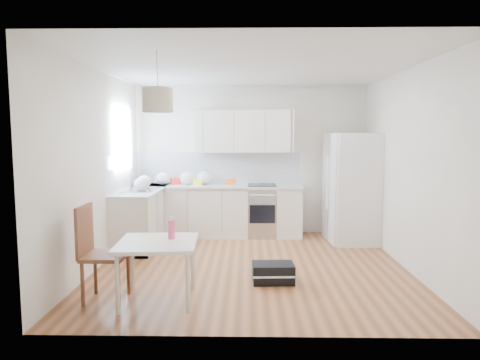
# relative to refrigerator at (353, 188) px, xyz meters

# --- Properties ---
(floor) EXTENTS (4.20, 4.20, 0.00)m
(floor) POSITION_rel_refrigerator_xyz_m (-1.72, -1.42, -0.92)
(floor) COLOR brown
(floor) RESTS_ON ground
(ceiling) EXTENTS (4.20, 4.20, 0.00)m
(ceiling) POSITION_rel_refrigerator_xyz_m (-1.72, -1.42, 1.78)
(ceiling) COLOR white
(ceiling) RESTS_ON wall_back
(wall_back) EXTENTS (4.20, 0.00, 4.20)m
(wall_back) POSITION_rel_refrigerator_xyz_m (-1.72, 0.68, 0.43)
(wall_back) COLOR beige
(wall_back) RESTS_ON floor
(wall_left) EXTENTS (0.00, 4.20, 4.20)m
(wall_left) POSITION_rel_refrigerator_xyz_m (-3.82, -1.42, 0.43)
(wall_left) COLOR beige
(wall_left) RESTS_ON floor
(wall_right) EXTENTS (0.00, 4.20, 4.20)m
(wall_right) POSITION_rel_refrigerator_xyz_m (0.38, -1.42, 0.43)
(wall_right) COLOR beige
(wall_right) RESTS_ON floor
(window_glassblock) EXTENTS (0.02, 1.00, 1.00)m
(window_glassblock) POSITION_rel_refrigerator_xyz_m (-3.81, -0.27, 0.83)
(window_glassblock) COLOR #BFE0F9
(window_glassblock) RESTS_ON wall_left
(cabinets_back) EXTENTS (3.00, 0.60, 0.88)m
(cabinets_back) POSITION_rel_refrigerator_xyz_m (-2.32, 0.38, -0.48)
(cabinets_back) COLOR silver
(cabinets_back) RESTS_ON floor
(cabinets_left) EXTENTS (0.60, 1.80, 0.88)m
(cabinets_left) POSITION_rel_refrigerator_xyz_m (-3.52, -0.22, -0.48)
(cabinets_left) COLOR silver
(cabinets_left) RESTS_ON floor
(counter_back) EXTENTS (3.02, 0.64, 0.04)m
(counter_back) POSITION_rel_refrigerator_xyz_m (-2.32, 0.38, -0.02)
(counter_back) COLOR silver
(counter_back) RESTS_ON cabinets_back
(counter_left) EXTENTS (0.64, 1.82, 0.04)m
(counter_left) POSITION_rel_refrigerator_xyz_m (-3.52, -0.22, -0.02)
(counter_left) COLOR silver
(counter_left) RESTS_ON cabinets_left
(backsplash_back) EXTENTS (3.00, 0.01, 0.58)m
(backsplash_back) POSITION_rel_refrigerator_xyz_m (-2.32, 0.67, 0.29)
(backsplash_back) COLOR white
(backsplash_back) RESTS_ON wall_back
(backsplash_left) EXTENTS (0.01, 1.80, 0.58)m
(backsplash_left) POSITION_rel_refrigerator_xyz_m (-3.82, -0.22, 0.29)
(backsplash_left) COLOR white
(backsplash_left) RESTS_ON wall_left
(upper_cabinets) EXTENTS (1.70, 0.32, 0.75)m
(upper_cabinets) POSITION_rel_refrigerator_xyz_m (-1.87, 0.52, 0.95)
(upper_cabinets) COLOR silver
(upper_cabinets) RESTS_ON wall_back
(range_oven) EXTENTS (0.50, 0.61, 0.88)m
(range_oven) POSITION_rel_refrigerator_xyz_m (-1.52, 0.38, -0.48)
(range_oven) COLOR #B1B3B5
(range_oven) RESTS_ON floor
(sink) EXTENTS (0.50, 0.80, 0.16)m
(sink) POSITION_rel_refrigerator_xyz_m (-3.52, -0.27, -0.01)
(sink) COLOR #B1B3B5
(sink) RESTS_ON counter_left
(refrigerator) EXTENTS (0.93, 0.97, 1.84)m
(refrigerator) POSITION_rel_refrigerator_xyz_m (0.00, 0.00, 0.00)
(refrigerator) COLOR white
(refrigerator) RESTS_ON floor
(dining_table) EXTENTS (0.89, 0.89, 0.66)m
(dining_table) POSITION_rel_refrigerator_xyz_m (-2.76, -2.69, -0.33)
(dining_table) COLOR beige
(dining_table) RESTS_ON floor
(dining_chair) EXTENTS (0.45, 0.45, 1.06)m
(dining_chair) POSITION_rel_refrigerator_xyz_m (-3.32, -2.70, -0.39)
(dining_chair) COLOR #462615
(dining_chair) RESTS_ON floor
(drink_bottle) EXTENTS (0.09, 0.09, 0.25)m
(drink_bottle) POSITION_rel_refrigerator_xyz_m (-2.62, -2.57, -0.13)
(drink_bottle) COLOR #EC4171
(drink_bottle) RESTS_ON dining_table
(gym_bag) EXTENTS (0.52, 0.35, 0.23)m
(gym_bag) POSITION_rel_refrigerator_xyz_m (-1.46, -2.07, -0.80)
(gym_bag) COLOR black
(gym_bag) RESTS_ON floor
(pendant_lamp) EXTENTS (0.41, 0.41, 0.25)m
(pendant_lamp) POSITION_rel_refrigerator_xyz_m (-2.74, -2.61, 1.26)
(pendant_lamp) COLOR beige
(pendant_lamp) RESTS_ON ceiling
(grocery_bag_a) EXTENTS (0.25, 0.21, 0.22)m
(grocery_bag_a) POSITION_rel_refrigerator_xyz_m (-3.30, 0.39, 0.11)
(grocery_bag_a) COLOR white
(grocery_bag_a) RESTS_ON counter_back
(grocery_bag_b) EXTENTS (0.26, 0.22, 0.23)m
(grocery_bag_b) POSITION_rel_refrigerator_xyz_m (-2.86, 0.40, 0.12)
(grocery_bag_b) COLOR white
(grocery_bag_b) RESTS_ON counter_back
(grocery_bag_c) EXTENTS (0.27, 0.23, 0.25)m
(grocery_bag_c) POSITION_rel_refrigerator_xyz_m (-2.56, 0.44, 0.12)
(grocery_bag_c) COLOR white
(grocery_bag_c) RESTS_ON counter_back
(grocery_bag_d) EXTENTS (0.23, 0.20, 0.21)m
(grocery_bag_d) POSITION_rel_refrigerator_xyz_m (-3.54, 0.01, 0.10)
(grocery_bag_d) COLOR white
(grocery_bag_d) RESTS_ON counter_back
(grocery_bag_e) EXTENTS (0.23, 0.20, 0.21)m
(grocery_bag_e) POSITION_rel_refrigerator_xyz_m (-3.49, -0.44, 0.10)
(grocery_bag_e) COLOR white
(grocery_bag_e) RESTS_ON counter_left
(snack_orange) EXTENTS (0.17, 0.12, 0.11)m
(snack_orange) POSITION_rel_refrigerator_xyz_m (-2.08, 0.41, 0.05)
(snack_orange) COLOR #D04712
(snack_orange) RESTS_ON counter_back
(snack_yellow) EXTENTS (0.17, 0.11, 0.11)m
(snack_yellow) POSITION_rel_refrigerator_xyz_m (-2.66, 0.35, 0.05)
(snack_yellow) COLOR yellow
(snack_yellow) RESTS_ON counter_back
(snack_red) EXTENTS (0.20, 0.16, 0.12)m
(snack_red) POSITION_rel_refrigerator_xyz_m (-3.07, 0.44, 0.06)
(snack_red) COLOR #B41716
(snack_red) RESTS_ON counter_back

